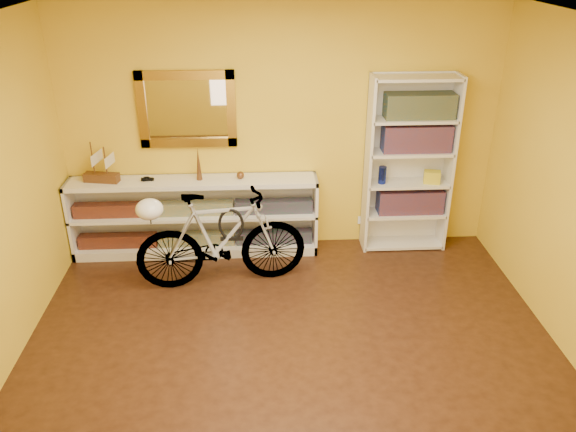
{
  "coord_description": "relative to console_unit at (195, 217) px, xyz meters",
  "views": [
    {
      "loc": [
        -0.24,
        -3.73,
        3.11
      ],
      "look_at": [
        0.0,
        0.7,
        0.95
      ],
      "focal_mm": 35.83,
      "sensor_mm": 36.0,
      "label": 1
    }
  ],
  "objects": [
    {
      "name": "floor",
      "position": [
        0.93,
        -1.81,
        -0.43
      ],
      "size": [
        4.5,
        4.0,
        0.01
      ],
      "primitive_type": "cube",
      "color": "black",
      "rests_on": "ground"
    },
    {
      "name": "ceiling",
      "position": [
        0.93,
        -1.81,
        2.18
      ],
      "size": [
        4.5,
        4.0,
        0.01
      ],
      "primitive_type": "cube",
      "color": "silver",
      "rests_on": "ground"
    },
    {
      "name": "back_wall",
      "position": [
        0.93,
        0.19,
        0.88
      ],
      "size": [
        4.5,
        0.01,
        2.6
      ],
      "primitive_type": "cube",
      "color": "gold",
      "rests_on": "ground"
    },
    {
      "name": "gilt_mirror",
      "position": [
        -0.02,
        0.15,
        1.12
      ],
      "size": [
        0.98,
        0.06,
        0.78
      ],
      "primitive_type": "cube",
      "color": "#886218",
      "rests_on": "back_wall"
    },
    {
      "name": "wall_socket",
      "position": [
        1.83,
        0.17,
        -0.17
      ],
      "size": [
        0.09,
        0.02,
        0.09
      ],
      "primitive_type": "cube",
      "color": "silver",
      "rests_on": "back_wall"
    },
    {
      "name": "console_unit",
      "position": [
        0.0,
        0.0,
        0.0
      ],
      "size": [
        2.6,
        0.35,
        0.85
      ],
      "primitive_type": null,
      "color": "silver",
      "rests_on": "floor"
    },
    {
      "name": "cd_row_lower",
      "position": [
        0.0,
        -0.02,
        -0.26
      ],
      "size": [
        2.5,
        0.13,
        0.14
      ],
      "primitive_type": "cube",
      "color": "black",
      "rests_on": "console_unit"
    },
    {
      "name": "cd_row_upper",
      "position": [
        0.0,
        -0.02,
        0.11
      ],
      "size": [
        2.5,
        0.13,
        0.14
      ],
      "primitive_type": "cube",
      "color": "#1B557B",
      "rests_on": "console_unit"
    },
    {
      "name": "model_ship",
      "position": [
        -0.92,
        0.0,
        0.64
      ],
      "size": [
        0.37,
        0.2,
        0.42
      ],
      "primitive_type": null,
      "rotation": [
        0.0,
        0.0,
        -0.19
      ],
      "color": "#452813",
      "rests_on": "console_unit"
    },
    {
      "name": "toy_car",
      "position": [
        -0.46,
        0.0,
        0.43
      ],
      "size": [
        0.0,
        0.0,
        0.0
      ],
      "primitive_type": "imported",
      "rotation": [
        0.0,
        0.0,
        1.68
      ],
      "color": "black",
      "rests_on": "console_unit"
    },
    {
      "name": "bronze_ornament",
      "position": [
        0.08,
        0.0,
        0.6
      ],
      "size": [
        0.06,
        0.06,
        0.35
      ],
      "primitive_type": "cone",
      "color": "brown",
      "rests_on": "console_unit"
    },
    {
      "name": "decorative_orb",
      "position": [
        0.5,
        0.0,
        0.46
      ],
      "size": [
        0.08,
        0.08,
        0.08
      ],
      "primitive_type": "sphere",
      "color": "brown",
      "rests_on": "console_unit"
    },
    {
      "name": "bookcase",
      "position": [
        2.27,
        0.03,
        0.52
      ],
      "size": [
        0.9,
        0.3,
        1.9
      ],
      "primitive_type": null,
      "color": "silver",
      "rests_on": "floor"
    },
    {
      "name": "book_row_a",
      "position": [
        2.32,
        0.03,
        0.12
      ],
      "size": [
        0.7,
        0.22,
        0.26
      ],
      "primitive_type": "cube",
      "color": "maroon",
      "rests_on": "bookcase"
    },
    {
      "name": "book_row_b",
      "position": [
        2.32,
        0.03,
        0.83
      ],
      "size": [
        0.7,
        0.22,
        0.28
      ],
      "primitive_type": "cube",
      "color": "maroon",
      "rests_on": "bookcase"
    },
    {
      "name": "book_row_c",
      "position": [
        2.32,
        0.03,
        1.16
      ],
      "size": [
        0.7,
        0.22,
        0.25
      ],
      "primitive_type": "cube",
      "color": "#163F4F",
      "rests_on": "bookcase"
    },
    {
      "name": "travel_mug",
      "position": [
        1.99,
        0.01,
        0.43
      ],
      "size": [
        0.08,
        0.08,
        0.18
      ],
      "primitive_type": "cylinder",
      "color": "navy",
      "rests_on": "bookcase"
    },
    {
      "name": "red_tin",
      "position": [
        2.07,
        0.06,
        1.12
      ],
      "size": [
        0.15,
        0.15,
        0.16
      ],
      "primitive_type": "cube",
      "rotation": [
        0.0,
        0.0,
        0.26
      ],
      "color": "maroon",
      "rests_on": "bookcase"
    },
    {
      "name": "yellow_bag",
      "position": [
        2.52,
        -0.01,
        0.41
      ],
      "size": [
        0.19,
        0.15,
        0.13
      ],
      "primitive_type": "cube",
      "rotation": [
        0.0,
        0.0,
        -0.24
      ],
      "color": "gold",
      "rests_on": "bookcase"
    },
    {
      "name": "bicycle",
      "position": [
        0.32,
        -0.65,
        0.07
      ],
      "size": [
        0.66,
        1.72,
        0.99
      ],
      "primitive_type": "imported",
      "rotation": [
        0.0,
        0.0,
        1.71
      ],
      "color": "silver",
      "rests_on": "floor"
    },
    {
      "name": "helmet",
      "position": [
        -0.32,
        -0.74,
        0.44
      ],
      "size": [
        0.26,
        0.24,
        0.19
      ],
      "primitive_type": "ellipsoid",
      "color": "white",
      "rests_on": "bicycle"
    },
    {
      "name": "u_lock",
      "position": [
        0.41,
        -0.64,
        0.22
      ],
      "size": [
        0.25,
        0.03,
        0.25
      ],
      "primitive_type": "torus",
      "rotation": [
        1.57,
        0.0,
        0.0
      ],
      "color": "black",
      "rests_on": "bicycle"
    }
  ]
}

